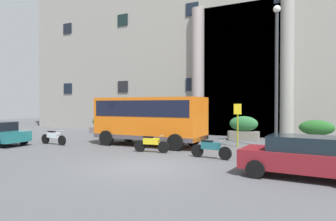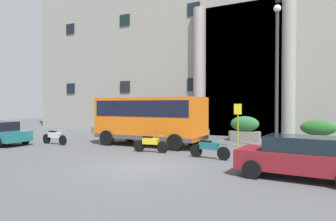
{
  "view_description": "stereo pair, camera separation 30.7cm",
  "coord_description": "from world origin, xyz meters",
  "px_view_note": "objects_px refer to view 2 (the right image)",
  "views": [
    {
      "loc": [
        6.49,
        -10.24,
        2.47
      ],
      "look_at": [
        -1.82,
        5.61,
        2.1
      ],
      "focal_mm": 32.88,
      "sensor_mm": 36.0,
      "label": 1
    },
    {
      "loc": [
        6.76,
        -10.09,
        2.47
      ],
      "look_at": [
        -1.82,
        5.61,
        2.1
      ],
      "focal_mm": 32.88,
      "sensor_mm": 36.0,
      "label": 2
    }
  ],
  "objects_px": {
    "hedge_planter_entrance_right": "(194,128)",
    "motorcycle_far_end": "(150,144)",
    "motorcycle_near_kerb": "(54,137)",
    "orange_minibus": "(150,117)",
    "scooter_by_planter": "(209,149)",
    "lamppost_plaza_centre": "(277,66)",
    "bus_stop_sign": "(238,120)",
    "hedge_planter_entrance_left": "(318,133)",
    "white_taxi_kerbside": "(301,157)",
    "hedge_planter_far_west": "(104,125)",
    "hedge_planter_far_east": "(245,129)"
  },
  "relations": [
    {
      "from": "scooter_by_planter",
      "to": "lamppost_plaza_centre",
      "type": "bearing_deg",
      "value": 71.48
    },
    {
      "from": "hedge_planter_far_west",
      "to": "white_taxi_kerbside",
      "type": "relative_size",
      "value": 0.49
    },
    {
      "from": "motorcycle_near_kerb",
      "to": "scooter_by_planter",
      "type": "distance_m",
      "value": 10.18
    },
    {
      "from": "orange_minibus",
      "to": "lamppost_plaza_centre",
      "type": "bearing_deg",
      "value": 16.4
    },
    {
      "from": "bus_stop_sign",
      "to": "lamppost_plaza_centre",
      "type": "bearing_deg",
      "value": 10.0
    },
    {
      "from": "scooter_by_planter",
      "to": "lamppost_plaza_centre",
      "type": "xyz_separation_m",
      "value": [
        2.2,
        4.6,
        4.13
      ]
    },
    {
      "from": "hedge_planter_far_west",
      "to": "white_taxi_kerbside",
      "type": "distance_m",
      "value": 18.93
    },
    {
      "from": "bus_stop_sign",
      "to": "orange_minibus",
      "type": "bearing_deg",
      "value": -160.26
    },
    {
      "from": "hedge_planter_entrance_left",
      "to": "scooter_by_planter",
      "type": "distance_m",
      "value": 8.6
    },
    {
      "from": "scooter_by_planter",
      "to": "lamppost_plaza_centre",
      "type": "relative_size",
      "value": 0.25
    },
    {
      "from": "hedge_planter_entrance_right",
      "to": "motorcycle_near_kerb",
      "type": "distance_m",
      "value": 9.72
    },
    {
      "from": "hedge_planter_entrance_right",
      "to": "white_taxi_kerbside",
      "type": "bearing_deg",
      "value": -50.18
    },
    {
      "from": "hedge_planter_far_west",
      "to": "hedge_planter_entrance_left",
      "type": "bearing_deg",
      "value": 0.74
    },
    {
      "from": "hedge_planter_entrance_right",
      "to": "motorcycle_far_end",
      "type": "bearing_deg",
      "value": -83.7
    },
    {
      "from": "orange_minibus",
      "to": "hedge_planter_entrance_right",
      "type": "distance_m",
      "value": 5.34
    },
    {
      "from": "motorcycle_near_kerb",
      "to": "white_taxi_kerbside",
      "type": "bearing_deg",
      "value": -6.47
    },
    {
      "from": "motorcycle_near_kerb",
      "to": "lamppost_plaza_centre",
      "type": "bearing_deg",
      "value": 22.23
    },
    {
      "from": "motorcycle_near_kerb",
      "to": "scooter_by_planter",
      "type": "bearing_deg",
      "value": 1.65
    },
    {
      "from": "bus_stop_sign",
      "to": "white_taxi_kerbside",
      "type": "distance_m",
      "value": 7.48
    },
    {
      "from": "hedge_planter_far_east",
      "to": "white_taxi_kerbside",
      "type": "distance_m",
      "value": 10.74
    },
    {
      "from": "hedge_planter_entrance_left",
      "to": "white_taxi_kerbside",
      "type": "relative_size",
      "value": 0.51
    },
    {
      "from": "orange_minibus",
      "to": "hedge_planter_far_west",
      "type": "relative_size",
      "value": 3.25
    },
    {
      "from": "hedge_planter_entrance_left",
      "to": "hedge_planter_far_west",
      "type": "xyz_separation_m",
      "value": [
        -16.5,
        -0.21,
        0.01
      ]
    },
    {
      "from": "motorcycle_near_kerb",
      "to": "bus_stop_sign",
      "type": "bearing_deg",
      "value": 24.08
    },
    {
      "from": "hedge_planter_entrance_left",
      "to": "hedge_planter_entrance_right",
      "type": "bearing_deg",
      "value": 178.73
    },
    {
      "from": "motorcycle_far_end",
      "to": "hedge_planter_entrance_left",
      "type": "bearing_deg",
      "value": 37.17
    },
    {
      "from": "lamppost_plaza_centre",
      "to": "hedge_planter_far_east",
      "type": "bearing_deg",
      "value": 129.66
    },
    {
      "from": "orange_minibus",
      "to": "bus_stop_sign",
      "type": "xyz_separation_m",
      "value": [
        4.84,
        1.74,
        -0.16
      ]
    },
    {
      "from": "bus_stop_sign",
      "to": "motorcycle_far_end",
      "type": "bearing_deg",
      "value": -130.77
    },
    {
      "from": "hedge_planter_far_east",
      "to": "motorcycle_far_end",
      "type": "distance_m",
      "value": 8.01
    },
    {
      "from": "hedge_planter_far_east",
      "to": "white_taxi_kerbside",
      "type": "xyz_separation_m",
      "value": [
        4.42,
        -9.79,
        -0.08
      ]
    },
    {
      "from": "bus_stop_sign",
      "to": "motorcycle_far_end",
      "type": "distance_m",
      "value": 5.37
    },
    {
      "from": "motorcycle_far_end",
      "to": "motorcycle_near_kerb",
      "type": "xyz_separation_m",
      "value": [
        -6.89,
        -0.13,
        0.01
      ]
    },
    {
      "from": "hedge_planter_entrance_right",
      "to": "motorcycle_near_kerb",
      "type": "xyz_separation_m",
      "value": [
        -6.06,
        -7.59,
        -0.26
      ]
    },
    {
      "from": "hedge_planter_entrance_right",
      "to": "hedge_planter_far_west",
      "type": "xyz_separation_m",
      "value": [
        -8.25,
        -0.4,
        0.01
      ]
    },
    {
      "from": "hedge_planter_entrance_left",
      "to": "hedge_planter_far_west",
      "type": "distance_m",
      "value": 16.5
    },
    {
      "from": "white_taxi_kerbside",
      "to": "motorcycle_near_kerb",
      "type": "xyz_separation_m",
      "value": [
        -14.23,
        2.21,
        -0.26
      ]
    },
    {
      "from": "orange_minibus",
      "to": "hedge_planter_entrance_right",
      "type": "relative_size",
      "value": 3.11
    },
    {
      "from": "hedge_planter_far_west",
      "to": "scooter_by_planter",
      "type": "xyz_separation_m",
      "value": [
        12.37,
        -7.32,
        -0.27
      ]
    },
    {
      "from": "hedge_planter_far_east",
      "to": "lamppost_plaza_centre",
      "type": "height_order",
      "value": "lamppost_plaza_centre"
    },
    {
      "from": "scooter_by_planter",
      "to": "hedge_planter_entrance_right",
      "type": "bearing_deg",
      "value": 125.13
    },
    {
      "from": "orange_minibus",
      "to": "lamppost_plaza_centre",
      "type": "distance_m",
      "value": 7.76
    },
    {
      "from": "lamppost_plaza_centre",
      "to": "white_taxi_kerbside",
      "type": "bearing_deg",
      "value": -74.51
    },
    {
      "from": "motorcycle_near_kerb",
      "to": "orange_minibus",
      "type": "bearing_deg",
      "value": 25.79
    },
    {
      "from": "hedge_planter_far_east",
      "to": "bus_stop_sign",
      "type": "bearing_deg",
      "value": -81.58
    },
    {
      "from": "bus_stop_sign",
      "to": "scooter_by_planter",
      "type": "xyz_separation_m",
      "value": [
        -0.14,
        -4.24,
        -1.09
      ]
    },
    {
      "from": "orange_minibus",
      "to": "hedge_planter_entrance_left",
      "type": "bearing_deg",
      "value": 29.16
    },
    {
      "from": "hedge_planter_entrance_right",
      "to": "white_taxi_kerbside",
      "type": "relative_size",
      "value": 0.51
    },
    {
      "from": "white_taxi_kerbside",
      "to": "scooter_by_planter",
      "type": "distance_m",
      "value": 4.57
    },
    {
      "from": "motorcycle_far_end",
      "to": "hedge_planter_far_west",
      "type": "bearing_deg",
      "value": 134.83
    }
  ]
}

